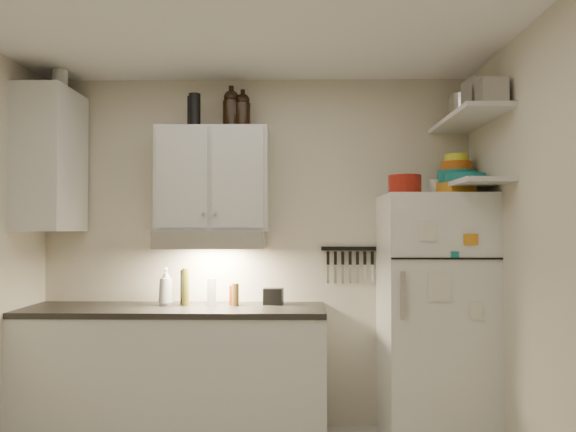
{
  "coord_description": "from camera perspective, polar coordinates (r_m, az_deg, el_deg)",
  "views": [
    {
      "loc": [
        0.31,
        -2.72,
        1.46
      ],
      "look_at": [
        0.25,
        0.9,
        1.55
      ],
      "focal_mm": 35.0,
      "sensor_mm": 36.0,
      "label": 1
    }
  ],
  "objects": [
    {
      "name": "back_wall",
      "position": [
        4.25,
        -3.24,
        -3.57
      ],
      "size": [
        3.2,
        0.02,
        2.6
      ],
      "primitive_type": "cube",
      "color": "beige",
      "rests_on": "ground"
    },
    {
      "name": "right_wall",
      "position": [
        3.02,
        26.49,
        -4.31
      ],
      "size": [
        0.02,
        3.0,
        2.6
      ],
      "primitive_type": "cube",
      "color": "beige",
      "rests_on": "ground"
    },
    {
      "name": "base_cabinet",
      "position": [
        4.15,
        -11.49,
        -15.63
      ],
      "size": [
        2.1,
        0.6,
        0.88
      ],
      "primitive_type": "cube",
      "color": "silver",
      "rests_on": "floor"
    },
    {
      "name": "countertop",
      "position": [
        4.06,
        -11.45,
        -9.33
      ],
      "size": [
        2.1,
        0.62,
        0.04
      ],
      "primitive_type": "cube",
      "color": "black",
      "rests_on": "base_cabinet"
    },
    {
      "name": "upper_cabinet",
      "position": [
        4.12,
        -7.58,
        3.67
      ],
      "size": [
        0.8,
        0.33,
        0.75
      ],
      "primitive_type": "cube",
      "color": "silver",
      "rests_on": "back_wall"
    },
    {
      "name": "side_cabinet",
      "position": [
        4.32,
        -22.97,
        5.2
      ],
      "size": [
        0.33,
        0.55,
        1.0
      ],
      "primitive_type": "cube",
      "color": "silver",
      "rests_on": "left_wall"
    },
    {
      "name": "range_hood",
      "position": [
        4.04,
        -7.74,
        -2.4
      ],
      "size": [
        0.76,
        0.46,
        0.12
      ],
      "primitive_type": "cube",
      "color": "silver",
      "rests_on": "back_wall"
    },
    {
      "name": "fridge",
      "position": [
        4.04,
        14.61,
        -10.05
      ],
      "size": [
        0.7,
        0.68,
        1.7
      ],
      "primitive_type": "cube",
      "color": "white",
      "rests_on": "floor"
    },
    {
      "name": "shelf_hi",
      "position": [
        3.99,
        17.78,
        9.34
      ],
      "size": [
        0.3,
        0.95,
        0.03
      ],
      "primitive_type": "cube",
      "color": "silver",
      "rests_on": "right_wall"
    },
    {
      "name": "shelf_lo",
      "position": [
        3.93,
        17.83,
        3.02
      ],
      "size": [
        0.3,
        0.95,
        0.03
      ],
      "primitive_type": "cube",
      "color": "silver",
      "rests_on": "right_wall"
    },
    {
      "name": "knife_strip",
      "position": [
        4.23,
        6.25,
        -3.31
      ],
      "size": [
        0.42,
        0.02,
        0.03
      ],
      "primitive_type": "cube",
      "color": "black",
      "rests_on": "back_wall"
    },
    {
      "name": "dutch_oven",
      "position": [
        3.86,
        11.78,
        3.13
      ],
      "size": [
        0.24,
        0.24,
        0.13
      ],
      "primitive_type": "cylinder",
      "rotation": [
        0.0,
        0.0,
        -0.12
      ],
      "color": "maroon",
      "rests_on": "fridge"
    },
    {
      "name": "book_stack",
      "position": [
        3.93,
        16.64,
        2.7
      ],
      "size": [
        0.23,
        0.26,
        0.08
      ],
      "primitive_type": "cube",
      "rotation": [
        0.0,
        0.0,
        0.24
      ],
      "color": "orange",
      "rests_on": "fridge"
    },
    {
      "name": "spice_jar",
      "position": [
        4.0,
        14.64,
        2.83
      ],
      "size": [
        0.07,
        0.07,
        0.11
      ],
      "primitive_type": "cylinder",
      "rotation": [
        0.0,
        0.0,
        0.02
      ],
      "color": "silver",
      "rests_on": "fridge"
    },
    {
      "name": "stock_pot",
      "position": [
        4.24,
        17.9,
        10.27
      ],
      "size": [
        0.35,
        0.35,
        0.2
      ],
      "primitive_type": "cylinder",
      "rotation": [
        0.0,
        0.0,
        -0.31
      ],
      "color": "silver",
      "rests_on": "shelf_hi"
    },
    {
      "name": "tin_a",
      "position": [
        3.92,
        19.15,
        11.36
      ],
      "size": [
        0.23,
        0.21,
        0.21
      ],
      "primitive_type": "cube",
      "rotation": [
        0.0,
        0.0,
        0.07
      ],
      "color": "#AAAAAD",
      "rests_on": "shelf_hi"
    },
    {
      "name": "tin_b",
      "position": [
        3.7,
        19.97,
        11.69
      ],
      "size": [
        0.16,
        0.16,
        0.16
      ],
      "primitive_type": "cube",
      "rotation": [
        0.0,
        0.0,
        -0.01
      ],
      "color": "#AAAAAD",
      "rests_on": "shelf_hi"
    },
    {
      "name": "bowl_teal",
      "position": [
        4.2,
        16.74,
        3.68
      ],
      "size": [
        0.27,
        0.27,
        0.11
      ],
      "primitive_type": "cylinder",
      "color": "#167D7C",
      "rests_on": "shelf_lo"
    },
    {
      "name": "bowl_orange",
      "position": [
        4.21,
        16.75,
        4.86
      ],
      "size": [
        0.22,
        0.22,
        0.07
      ],
      "primitive_type": "cylinder",
      "color": "#CD5A13",
      "rests_on": "bowl_teal"
    },
    {
      "name": "bowl_yellow",
      "position": [
        4.22,
        16.74,
        5.66
      ],
      "size": [
        0.17,
        0.17,
        0.05
      ],
      "primitive_type": "cylinder",
      "color": "yellow",
      "rests_on": "bowl_orange"
    },
    {
      "name": "plates",
      "position": [
        4.0,
        17.56,
        3.64
      ],
      "size": [
        0.29,
        0.29,
        0.07
      ],
      "primitive_type": "cylinder",
      "rotation": [
        0.0,
        0.0,
        0.09
      ],
      "color": "#167D7C",
      "rests_on": "shelf_lo"
    },
    {
      "name": "growler_a",
      "position": [
        4.21,
        -5.79,
        10.75
      ],
      "size": [
        0.16,
        0.16,
        0.29
      ],
      "primitive_type": null,
      "rotation": [
        0.0,
        0.0,
        0.43
      ],
      "color": "black",
      "rests_on": "upper_cabinet"
    },
    {
      "name": "growler_b",
      "position": [
        4.19,
        -4.62,
        10.62
      ],
      "size": [
        0.11,
        0.11,
        0.27
      ],
      "primitive_type": null,
      "rotation": [
        0.0,
        0.0,
        0.01
      ],
      "color": "black",
      "rests_on": "upper_cabinet"
    },
    {
      "name": "thermos_a",
      "position": [
        4.17,
        -9.47,
        10.52
      ],
      "size": [
        0.1,
        0.1,
        0.24
      ],
      "primitive_type": "cylinder",
      "rotation": [
        0.0,
        0.0,
        0.18
      ],
      "color": "black",
      "rests_on": "upper_cabinet"
    },
    {
      "name": "thermos_b",
      "position": [
        4.2,
        -9.65,
        10.34
      ],
      "size": [
        0.08,
        0.08,
        0.23
      ],
      "primitive_type": "cylinder",
      "rotation": [
        0.0,
        0.0,
        0.04
      ],
      "color": "black",
      "rests_on": "upper_cabinet"
    },
    {
      "name": "side_jar",
      "position": [
        4.41,
        -22.16,
        12.64
      ],
      "size": [
        0.13,
        0.13,
        0.15
      ],
      "primitive_type": "cylinder",
      "rotation": [
        0.0,
        0.0,
        0.2
      ],
      "color": "silver",
      "rests_on": "side_cabinet"
    },
    {
      "name": "soap_bottle",
      "position": [
        4.14,
        -12.31,
        -6.8
      ],
      "size": [
        0.12,
        0.12,
        0.3
      ],
      "primitive_type": "imported",
      "rotation": [
        0.0,
        0.0,
        -0.04
      ],
      "color": "silver",
      "rests_on": "countertop"
    },
    {
      "name": "pepper_mill",
      "position": [
        4.03,
        -5.38,
        -7.95
      ],
      "size": [
        0.05,
        0.05,
        0.16
      ],
      "primitive_type": "cylinder",
      "rotation": [
        0.0,
        0.0,
        -0.06
      ],
      "color": "brown",
      "rests_on": "countertop"
    },
    {
      "name": "oil_bottle",
      "position": [
        4.09,
        -10.36,
        -7.1
      ],
      "size": [
        0.06,
        0.06,
        0.27
      ],
      "primitive_type": "cylinder",
      "rotation": [
        0.0,
        0.0,
        -0.14
      ],
      "color": "#595C17",
      "rests_on": "countertop"
    },
    {
      "name": "vinegar_bottle",
      "position": [
        4.15,
        -10.54,
        -7.12
      ],
      "size": [
        0.07,
        0.07,
        0.25
      ],
      "primitive_type": "cylinder",
      "rotation": [
        0.0,
        0.0,
        -0.36
      ],
      "color": "black",
      "rests_on": "countertop"
    },
    {
      "name": "clear_bottle",
      "position": [
        4.1,
        -7.77,
        -7.62
      ],
      "size": [
        0.07,
        0.07,
        0.19
      ],
      "primitive_type": "cylinder",
      "rotation": [
        0.0,
        0.0,
        -0.17
      ],
      "color": "silver",
      "rests_on": "countertop"
    },
    {
      "name": "red_jar",
      "position": [
        4.08,
        -5.51,
        -8.01
      ],
      "size": [
        0.09,
        0.09,
        0.14
      ],
      "primitive_type": "cylinder",
      "rotation": [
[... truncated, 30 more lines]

